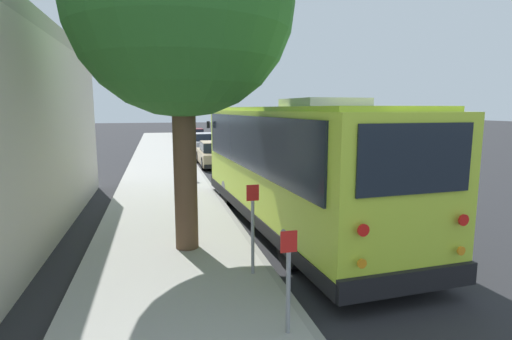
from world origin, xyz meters
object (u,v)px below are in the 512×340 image
(parked_sedan_navy, at_px, (184,129))
(parked_sedan_tan, at_px, (215,155))
(parked_sedan_maroon, at_px, (194,136))
(sign_post_far, at_px, (253,228))
(sign_post_near, at_px, (288,281))
(parked_sedan_silver, at_px, (203,143))
(parked_sedan_black, at_px, (185,132))
(fire_hydrant, at_px, (192,171))
(shuttle_bus, at_px, (292,160))

(parked_sedan_navy, bearing_deg, parked_sedan_tan, 178.65)
(parked_sedan_maroon, xyz_separation_m, sign_post_far, (-29.04, 1.62, 0.37))
(sign_post_far, bearing_deg, parked_sedan_navy, -2.23)
(parked_sedan_navy, height_order, sign_post_near, sign_post_near)
(parked_sedan_silver, relative_size, sign_post_far, 2.76)
(parked_sedan_silver, distance_m, sign_post_near, 24.13)
(sign_post_near, relative_size, sign_post_far, 0.86)
(parked_sedan_tan, distance_m, parked_sedan_maroon, 14.35)
(parked_sedan_black, xyz_separation_m, sign_post_far, (-35.84, 1.29, 0.37))
(sign_post_near, distance_m, fire_hydrant, 11.60)
(parked_sedan_tan, bearing_deg, fire_hydrant, 162.35)
(parked_sedan_tan, relative_size, sign_post_far, 2.73)
(parked_sedan_navy, distance_m, sign_post_near, 43.73)
(fire_hydrant, bearing_deg, parked_sedan_black, -3.39)
(sign_post_near, bearing_deg, parked_sedan_silver, -3.92)
(parked_sedan_tan, relative_size, parked_sedan_navy, 0.97)
(parked_sedan_navy, bearing_deg, shuttle_bus, 179.34)
(parked_sedan_maroon, xyz_separation_m, parked_sedan_navy, (12.68, 0.00, -0.00))
(parked_sedan_silver, relative_size, parked_sedan_maroon, 0.98)
(parked_sedan_silver, bearing_deg, sign_post_near, 171.74)
(sign_post_far, bearing_deg, sign_post_near, 180.00)
(parked_sedan_tan, relative_size, parked_sedan_maroon, 0.97)
(fire_hydrant, bearing_deg, parked_sedan_tan, -18.17)
(parked_sedan_black, bearing_deg, sign_post_near, 179.90)
(parked_sedan_maroon, height_order, sign_post_far, sign_post_far)
(parked_sedan_silver, bearing_deg, fire_hydrant, 166.96)
(shuttle_bus, relative_size, sign_post_far, 6.01)
(parked_sedan_navy, bearing_deg, parked_sedan_black, 175.90)
(sign_post_far, bearing_deg, parked_sedan_maroon, -3.20)
(parked_sedan_maroon, relative_size, parked_sedan_navy, 1.00)
(parked_sedan_tan, distance_m, parked_sedan_silver, 7.41)
(parked_sedan_black, bearing_deg, fire_hydrant, 178.46)
(parked_sedan_black, distance_m, sign_post_near, 37.83)
(parked_sedan_tan, height_order, parked_sedan_navy, parked_sedan_tan)
(parked_sedan_maroon, bearing_deg, sign_post_far, 176.50)
(parked_sedan_silver, xyz_separation_m, parked_sedan_maroon, (6.94, 0.02, -0.01))
(sign_post_far, bearing_deg, parked_sedan_black, -2.06)
(parked_sedan_silver, bearing_deg, parked_sedan_navy, -4.27)
(parked_sedan_maroon, bearing_deg, fire_hydrant, 174.16)
(shuttle_bus, distance_m, parked_sedan_black, 32.80)
(parked_sedan_black, bearing_deg, parked_sedan_tan, -177.84)
(sign_post_near, height_order, sign_post_far, sign_post_far)
(sign_post_near, bearing_deg, parked_sedan_tan, -4.81)
(shuttle_bus, xyz_separation_m, parked_sedan_maroon, (25.98, 0.15, -1.14))
(parked_sedan_navy, bearing_deg, parked_sedan_maroon, 179.12)
(shuttle_bus, height_order, parked_sedan_navy, shuttle_bus)
(parked_sedan_maroon, relative_size, parked_sedan_black, 1.06)
(shuttle_bus, relative_size, sign_post_near, 6.99)
(parked_sedan_navy, relative_size, fire_hydrant, 5.61)
(parked_sedan_tan, height_order, sign_post_far, sign_post_far)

